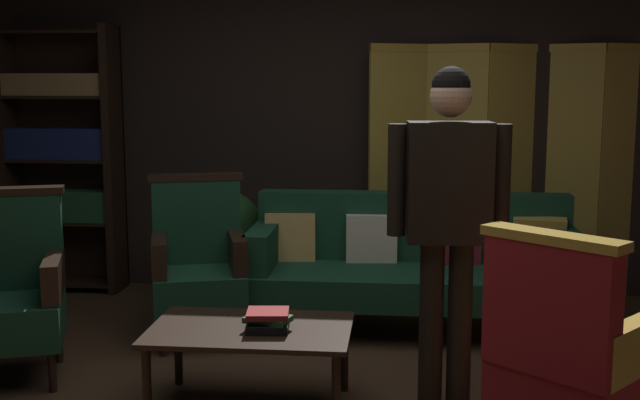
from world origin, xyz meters
TOP-DOWN VIEW (x-y plane):
  - back_wall at (0.00, 2.45)m, footprint 7.20×0.10m
  - folding_screen at (1.29, 2.32)m, footprint 2.13×0.37m
  - bookshelf at (-2.15, 2.19)m, footprint 0.90×0.32m
  - velvet_couch at (0.55, 1.46)m, footprint 2.12×0.78m
  - coffee_table at (-0.27, 0.04)m, footprint 1.00×0.64m
  - armchair_gilt_accent at (1.17, -0.44)m, footprint 0.81×0.81m
  - armchair_wing_left at (-1.67, 0.34)m, footprint 0.74×0.74m
  - armchair_wing_right at (-0.80, 1.09)m, footprint 0.72×0.72m
  - standing_figure at (0.69, 0.11)m, footprint 0.59×0.25m
  - potted_plant at (-0.79, 1.88)m, footprint 0.55×0.55m
  - book_black_cloth at (-0.18, 0.01)m, footprint 0.22×0.21m
  - book_green_cloth at (-0.18, 0.01)m, footprint 0.25×0.19m
  - book_red_leather at (-0.18, 0.01)m, footprint 0.22×0.20m

SIDE VIEW (x-z plane):
  - coffee_table at x=-0.27m, z-range 0.16..0.58m
  - book_black_cloth at x=-0.18m, z-range 0.42..0.46m
  - velvet_couch at x=0.55m, z-range 0.02..0.90m
  - book_green_cloth at x=-0.18m, z-range 0.46..0.49m
  - potted_plant at x=-0.79m, z-range 0.07..0.91m
  - armchair_gilt_accent at x=1.17m, z-range -0.03..1.01m
  - armchair_wing_left at x=-1.67m, z-range -0.03..1.01m
  - armchair_wing_right at x=-0.80m, z-range -0.03..1.01m
  - book_red_leather at x=-0.18m, z-range 0.49..0.52m
  - folding_screen at x=1.29m, z-range 0.04..1.94m
  - standing_figure at x=0.69m, z-range 0.17..1.88m
  - bookshelf at x=-2.15m, z-range 0.03..2.08m
  - back_wall at x=0.00m, z-range 0.00..2.80m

